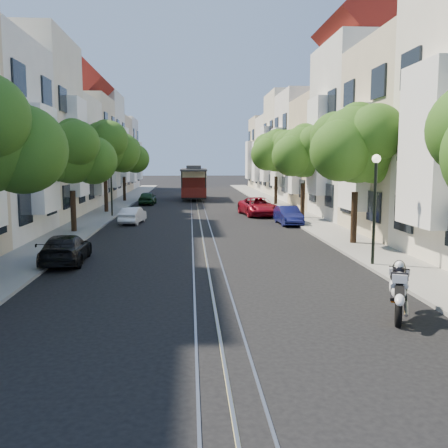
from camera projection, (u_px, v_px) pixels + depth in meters
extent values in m
plane|color=black|center=(198.00, 209.00, 42.44)|extent=(200.00, 200.00, 0.00)
cube|color=gray|center=(282.00, 208.00, 42.92)|extent=(2.50, 80.00, 0.12)
cube|color=gray|center=(112.00, 209.00, 41.95)|extent=(2.50, 80.00, 0.12)
cube|color=gray|center=(191.00, 209.00, 42.40)|extent=(0.06, 80.00, 0.02)
cube|color=gray|center=(198.00, 209.00, 42.44)|extent=(0.06, 80.00, 0.02)
cube|color=gray|center=(204.00, 209.00, 42.48)|extent=(0.06, 80.00, 0.02)
cube|color=tan|center=(198.00, 209.00, 42.44)|extent=(0.08, 80.00, 0.01)
cube|color=white|center=(426.00, 145.00, 18.66)|extent=(0.90, 3.04, 6.05)
cube|color=beige|center=(425.00, 143.00, 26.79)|extent=(7.00, 8.00, 10.00)
cube|color=white|center=(356.00, 158.00, 26.63)|extent=(0.90, 3.04, 5.50)
cube|color=silver|center=(372.00, 133.00, 34.58)|extent=(7.00, 8.00, 12.00)
cube|color=white|center=(318.00, 146.00, 34.45)|extent=(0.90, 3.04, 6.60)
cube|color=#C6B28C|center=(338.00, 156.00, 42.69)|extent=(7.00, 8.00, 9.00)
cube|color=white|center=(294.00, 164.00, 42.52)|extent=(0.90, 3.04, 4.95)
cube|color=white|center=(315.00, 149.00, 50.51)|extent=(7.00, 8.00, 10.50)
cube|color=white|center=(277.00, 157.00, 50.36)|extent=(0.90, 3.04, 5.78)
cube|color=beige|center=(298.00, 146.00, 58.37)|extent=(7.00, 8.00, 11.50)
cube|color=white|center=(266.00, 154.00, 58.23)|extent=(0.90, 3.04, 6.32)
cube|color=silver|center=(285.00, 156.00, 66.41)|extent=(7.00, 8.00, 9.50)
cube|color=white|center=(256.00, 162.00, 66.25)|extent=(0.90, 3.04, 5.23)
cube|color=beige|center=(275.00, 155.00, 74.30)|extent=(7.00, 8.00, 10.00)
cube|color=white|center=(249.00, 160.00, 74.14)|extent=(0.90, 3.04, 5.50)
cube|color=white|center=(42.00, 159.00, 25.54)|extent=(0.90, 3.04, 5.39)
cube|color=beige|center=(18.00, 133.00, 32.98)|extent=(7.00, 8.00, 11.76)
cube|color=white|center=(77.00, 148.00, 33.35)|extent=(0.90, 3.04, 6.47)
cube|color=silver|center=(52.00, 157.00, 41.08)|extent=(7.00, 8.00, 8.82)
cube|color=white|center=(99.00, 165.00, 41.43)|extent=(0.90, 3.04, 4.85)
cube|color=beige|center=(74.00, 150.00, 48.91)|extent=(7.00, 8.00, 10.29)
cube|color=white|center=(113.00, 158.00, 49.27)|extent=(0.90, 3.04, 5.66)
cube|color=silver|center=(90.00, 147.00, 56.76)|extent=(7.00, 8.00, 11.27)
cube|color=white|center=(124.00, 155.00, 57.13)|extent=(0.90, 3.04, 6.20)
cube|color=#C6B28C|center=(102.00, 156.00, 64.81)|extent=(7.00, 8.00, 9.31)
cube|color=white|center=(132.00, 162.00, 65.16)|extent=(0.90, 3.04, 5.12)
cube|color=white|center=(112.00, 155.00, 72.69)|extent=(7.00, 8.00, 9.80)
cube|color=white|center=(138.00, 161.00, 73.05)|extent=(0.90, 3.04, 5.39)
cylinder|color=black|center=(354.00, 217.00, 23.95)|extent=(0.30, 0.30, 2.45)
sphere|color=#284E13|center=(356.00, 145.00, 23.52)|extent=(3.64, 3.64, 3.64)
sphere|color=#284E13|center=(375.00, 153.00, 24.14)|extent=(2.91, 2.91, 2.91)
sphere|color=#284E13|center=(341.00, 151.00, 22.80)|extent=(2.84, 2.84, 2.84)
sphere|color=#284E13|center=(358.00, 125.00, 23.51)|extent=(2.18, 2.18, 2.18)
cylinder|color=black|center=(303.00, 200.00, 34.84)|extent=(0.30, 0.30, 2.38)
sphere|color=#284E13|center=(304.00, 152.00, 34.42)|extent=(3.54, 3.54, 3.54)
sphere|color=#284E13|center=(317.00, 158.00, 35.04)|extent=(2.83, 2.83, 2.83)
sphere|color=#284E13|center=(292.00, 156.00, 33.70)|extent=(2.76, 2.76, 2.76)
sphere|color=#284E13|center=(305.00, 139.00, 34.42)|extent=(2.12, 2.12, 2.12)
cylinder|color=black|center=(276.00, 190.00, 45.72)|extent=(0.30, 0.30, 2.52)
sphere|color=#284E13|center=(276.00, 151.00, 45.28)|extent=(3.74, 3.74, 3.74)
sphere|color=#284E13|center=(287.00, 156.00, 45.90)|extent=(3.00, 3.00, 3.00)
sphere|color=#284E13|center=(267.00, 154.00, 44.56)|extent=(2.92, 2.92, 2.92)
sphere|color=#284E13|center=(277.00, 141.00, 45.27)|extent=(2.25, 2.25, 2.25)
sphere|color=#284E13|center=(22.00, 149.00, 16.24)|extent=(2.91, 2.91, 2.91)
cylinder|color=black|center=(73.00, 211.00, 27.94)|extent=(0.30, 0.30, 2.27)
sphere|color=#284E13|center=(71.00, 153.00, 27.54)|extent=(3.38, 3.38, 3.38)
sphere|color=#284E13|center=(93.00, 160.00, 28.16)|extent=(2.70, 2.70, 2.70)
sphere|color=#284E13|center=(50.00, 158.00, 26.82)|extent=(2.64, 2.64, 2.64)
sphere|color=#284E13|center=(73.00, 137.00, 27.53)|extent=(2.03, 2.03, 2.03)
cylinder|color=black|center=(106.00, 195.00, 38.81)|extent=(0.30, 0.30, 2.62)
sphere|color=#284E13|center=(105.00, 147.00, 38.34)|extent=(3.90, 3.90, 3.90)
sphere|color=#284E13|center=(120.00, 152.00, 38.96)|extent=(3.12, 3.12, 3.12)
sphere|color=#284E13|center=(90.00, 150.00, 37.62)|extent=(3.04, 3.04, 3.04)
sphere|color=#284E13|center=(106.00, 135.00, 38.34)|extent=(2.34, 2.34, 2.34)
cylinder|color=black|center=(124.00, 189.00, 49.71)|extent=(0.30, 0.30, 2.38)
sphere|color=#284E13|center=(123.00, 155.00, 49.29)|extent=(3.54, 3.54, 3.54)
sphere|color=#284E13|center=(135.00, 159.00, 49.91)|extent=(2.83, 2.83, 2.83)
sphere|color=#284E13|center=(113.00, 158.00, 48.57)|extent=(2.76, 2.76, 2.76)
sphere|color=#284E13|center=(124.00, 145.00, 49.28)|extent=(2.12, 2.12, 2.12)
cylinder|color=black|center=(374.00, 212.00, 18.85)|extent=(0.12, 0.12, 4.00)
sphere|color=#FFF2CC|center=(376.00, 159.00, 18.59)|extent=(0.32, 0.32, 0.32)
cylinder|color=black|center=(111.00, 188.00, 35.81)|extent=(0.12, 0.12, 4.00)
sphere|color=#FFF2CC|center=(111.00, 160.00, 35.56)|extent=(0.32, 0.32, 0.32)
torus|color=black|center=(398.00, 312.00, 12.29)|extent=(0.44, 0.81, 0.81)
torus|color=black|center=(398.00, 274.00, 13.46)|extent=(0.68, 0.62, 0.79)
ellipsoid|color=silver|center=(399.00, 286.00, 12.81)|extent=(0.84, 1.19, 0.93)
ellipsoid|color=silver|center=(399.00, 280.00, 12.53)|extent=(0.59, 0.70, 0.53)
cube|color=black|center=(399.00, 292.00, 12.13)|extent=(0.42, 0.62, 0.37)
cube|color=silver|center=(399.00, 278.00, 12.49)|extent=(0.55, 0.69, 0.29)
sphere|color=black|center=(399.00, 271.00, 12.81)|extent=(0.28, 0.28, 0.28)
cube|color=black|center=(194.00, 195.00, 53.08)|extent=(2.58, 8.56, 0.32)
cube|color=#51120D|center=(194.00, 183.00, 52.92)|extent=(2.64, 5.36, 2.56)
cube|color=beige|center=(194.00, 174.00, 52.80)|extent=(2.69, 5.42, 0.64)
cube|color=#2D2D30|center=(194.00, 170.00, 52.75)|extent=(2.79, 8.56, 0.19)
cube|color=#2D2D30|center=(194.00, 167.00, 52.71)|extent=(1.56, 4.82, 0.37)
imported|color=#0E1147|center=(288.00, 215.00, 31.85)|extent=(1.37, 3.62, 1.18)
imported|color=maroon|center=(258.00, 207.00, 37.10)|extent=(2.81, 5.10, 1.35)
imported|color=black|center=(66.00, 249.00, 19.76)|extent=(1.80, 4.02, 1.15)
imported|color=white|center=(133.00, 215.00, 32.44)|extent=(1.54, 3.38, 1.08)
imported|color=#14331B|center=(148.00, 198.00, 46.58)|extent=(1.54, 3.61, 1.22)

